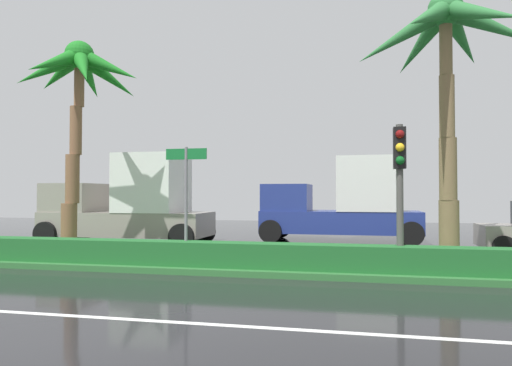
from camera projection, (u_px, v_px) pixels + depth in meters
name	position (u px, v px, depth m)	size (l,w,h in m)	color
ground_plane	(235.00, 261.00, 14.30)	(90.00, 42.00, 0.10)	black
near_lane_divider_stripe	(116.00, 318.00, 7.48)	(81.00, 0.14, 0.01)	white
median_strip	(225.00, 261.00, 13.33)	(85.50, 4.00, 0.15)	#2D6B33
median_hedge	(209.00, 254.00, 11.97)	(76.50, 0.70, 0.60)	#1E6028
palm_tree_mid_left	(78.00, 84.00, 15.02)	(4.01, 3.99, 6.59)	brown
palm_tree_centre_left	(447.00, 50.00, 12.55)	(4.83, 4.60, 7.07)	brown
traffic_signal_median_right	(400.00, 170.00, 11.15)	(0.28, 0.43, 3.41)	#4C4C47
street_name_sign	(186.00, 189.00, 12.31)	(1.10, 0.08, 3.00)	slate
box_truck_lead	(129.00, 205.00, 18.52)	(6.40, 2.64, 3.46)	gray
box_truck_following	(342.00, 204.00, 19.79)	(6.40, 2.64, 3.46)	navy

